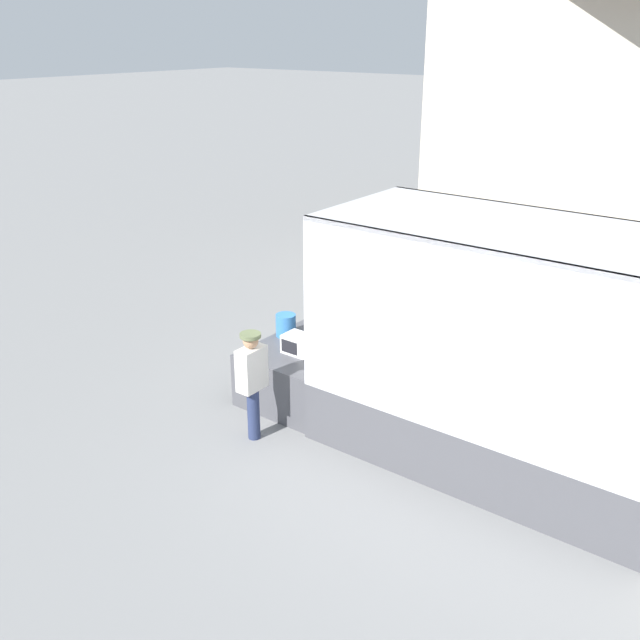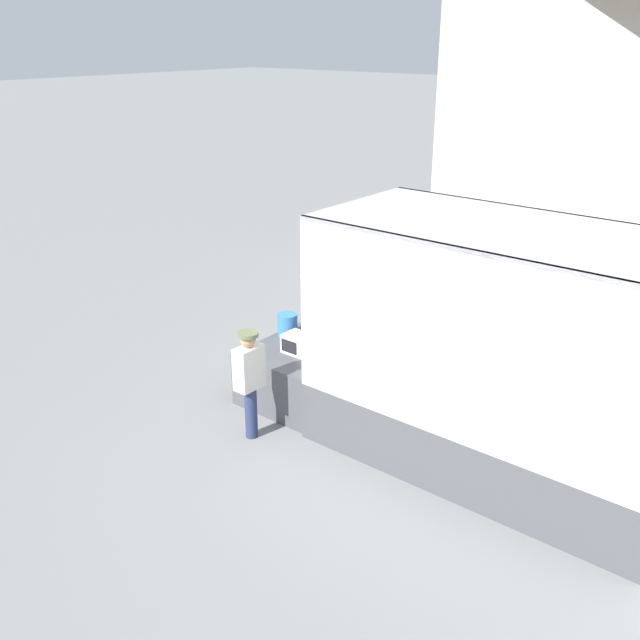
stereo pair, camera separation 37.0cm
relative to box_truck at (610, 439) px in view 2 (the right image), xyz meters
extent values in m
plane|color=gray|center=(-3.92, 0.00, -0.93)|extent=(160.00, 160.00, 0.00)
cube|color=#4C4C51|center=(-1.54, 0.00, -0.50)|extent=(4.77, 2.33, 0.87)
cube|color=silver|center=(-1.54, 1.13, 1.15)|extent=(4.77, 0.06, 2.43)
cube|color=silver|center=(-1.54, -1.14, 1.15)|extent=(4.77, 0.06, 2.43)
cube|color=silver|center=(-1.54, 0.00, 2.34)|extent=(4.77, 2.33, 0.06)
cylinder|color=silver|center=(-2.69, 0.41, 0.12)|extent=(0.29, 0.29, 0.36)
cube|color=olive|center=(-1.73, 0.86, 0.09)|extent=(0.44, 0.32, 0.30)
cube|color=#4C4C51|center=(-4.68, 0.00, -0.50)|extent=(1.51, 2.21, 0.87)
cube|color=white|center=(-4.64, -0.40, 0.09)|extent=(0.47, 0.35, 0.29)
cube|color=black|center=(-4.69, -0.58, 0.09)|extent=(0.30, 0.01, 0.20)
cube|color=black|center=(-4.62, 0.57, 0.16)|extent=(0.54, 0.38, 0.43)
cylinder|color=slate|center=(-4.40, 0.57, 0.18)|extent=(0.20, 0.21, 0.21)
cylinder|color=black|center=(-4.93, 0.35, 0.24)|extent=(0.04, 0.04, 0.60)
cylinder|color=black|center=(-4.30, 0.35, 0.24)|extent=(0.04, 0.04, 0.60)
cylinder|color=black|center=(-4.93, 0.79, 0.24)|extent=(0.04, 0.04, 0.60)
cylinder|color=black|center=(-4.30, 0.79, 0.24)|extent=(0.04, 0.04, 0.60)
cylinder|color=black|center=(-4.62, 0.35, 0.52)|extent=(0.63, 0.04, 0.04)
cylinder|color=black|center=(-4.62, 0.79, 0.52)|extent=(0.63, 0.04, 0.04)
cylinder|color=#3370B2|center=(-5.23, 0.00, 0.12)|extent=(0.33, 0.33, 0.37)
cylinder|color=navy|center=(-4.50, -1.62, -0.53)|extent=(0.18, 0.18, 0.80)
cube|color=beige|center=(-4.50, -1.62, 0.18)|extent=(0.24, 0.44, 0.63)
sphere|color=tan|center=(-4.50, -1.62, 0.61)|extent=(0.22, 0.22, 0.22)
cylinder|color=#606B47|center=(-4.50, -1.62, 0.69)|extent=(0.30, 0.30, 0.06)
camera|label=1|loc=(1.69, -8.21, 4.58)|focal=40.00mm
camera|label=2|loc=(1.98, -7.98, 4.58)|focal=40.00mm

